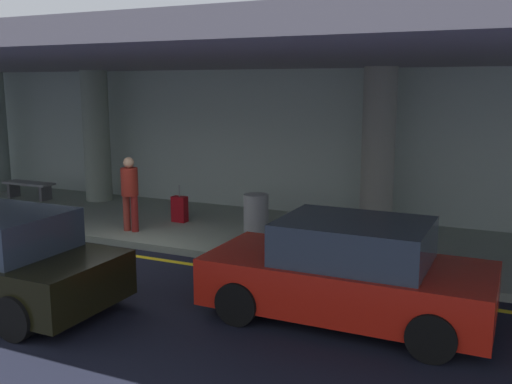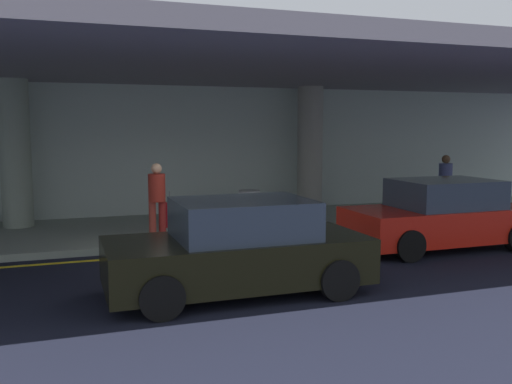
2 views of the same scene
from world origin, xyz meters
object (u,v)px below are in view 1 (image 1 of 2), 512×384
at_px(car_red, 348,273).
at_px(suitcase_upright_primary, 180,209).
at_px(support_column_center, 378,149).
at_px(traveler_with_luggage, 130,189).
at_px(trash_bin_steel, 256,213).
at_px(bench_metal, 29,187).
at_px(support_column_left_mid, 97,136).

xyz_separation_m(car_red, suitcase_upright_primary, (-5.25, 3.71, -0.25)).
height_order(support_column_center, traveler_with_luggage, support_column_center).
bearing_deg(trash_bin_steel, bench_metal, 174.68).
height_order(support_column_left_mid, car_red, support_column_left_mid).
xyz_separation_m(car_red, trash_bin_steel, (-3.18, 3.63, -0.14)).
xyz_separation_m(support_column_center, trash_bin_steel, (-2.37, -1.42, -1.40)).
bearing_deg(support_column_center, car_red, -80.89).
bearing_deg(traveler_with_luggage, bench_metal, 4.10).
bearing_deg(trash_bin_steel, support_column_center, 30.94).
distance_m(traveler_with_luggage, trash_bin_steel, 2.87).
relative_size(traveler_with_luggage, suitcase_upright_primary, 1.87).
height_order(car_red, trash_bin_steel, car_red).
bearing_deg(suitcase_upright_primary, traveler_with_luggage, -99.17).
xyz_separation_m(support_column_left_mid, suitcase_upright_primary, (3.56, -1.34, -1.51)).
height_order(bench_metal, trash_bin_steel, trash_bin_steel).
bearing_deg(support_column_left_mid, trash_bin_steel, -14.15).
distance_m(support_column_left_mid, car_red, 10.23).
height_order(car_red, traveler_with_luggage, traveler_with_luggage).
bearing_deg(suitcase_upright_primary, car_red, -22.05).
xyz_separation_m(traveler_with_luggage, bench_metal, (-5.02, 1.86, -0.61)).
distance_m(car_red, bench_metal, 11.62).
relative_size(traveler_with_luggage, bench_metal, 1.05).
xyz_separation_m(support_column_center, traveler_with_luggage, (-4.94, -2.58, -0.86)).
distance_m(support_column_center, suitcase_upright_primary, 4.87).
bearing_deg(trash_bin_steel, support_column_left_mid, 165.85).
xyz_separation_m(support_column_center, car_red, (0.81, -5.05, -1.26)).
relative_size(support_column_left_mid, bench_metal, 2.28).
bearing_deg(traveler_with_luggage, car_red, -178.80).
bearing_deg(traveler_with_luggage, trash_bin_steel, -131.38).
distance_m(support_column_left_mid, support_column_center, 8.00).
bearing_deg(traveler_with_luggage, support_column_left_mid, -15.68).
relative_size(support_column_left_mid, car_red, 0.89).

